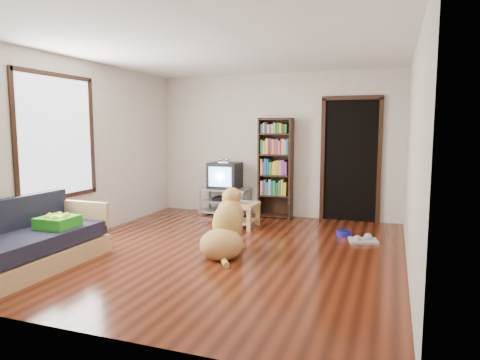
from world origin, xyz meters
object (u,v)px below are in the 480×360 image
(coffee_table, at_px, (240,210))
(dog, at_px, (226,230))
(green_cushion, at_px, (57,222))
(bookshelf, at_px, (276,162))
(grey_rag, at_px, (363,241))
(sofa, at_px, (31,245))
(laptop, at_px, (239,202))
(dog_bowl, at_px, (344,233))
(crt_tv, at_px, (225,175))
(tv_stand, at_px, (225,200))

(coffee_table, xyz_separation_m, dog, (0.34, -1.50, 0.04))
(green_cushion, relative_size, bookshelf, 0.22)
(grey_rag, height_order, sofa, sofa)
(laptop, relative_size, dog_bowl, 1.41)
(bookshelf, height_order, dog, bookshelf)
(crt_tv, xyz_separation_m, coffee_table, (0.61, -0.89, -0.46))
(grey_rag, bearing_deg, tv_stand, 156.10)
(crt_tv, bearing_deg, green_cushion, -104.20)
(dog_bowl, relative_size, grey_rag, 0.55)
(dog_bowl, xyz_separation_m, crt_tv, (-2.29, 0.92, 0.70))
(green_cushion, relative_size, coffee_table, 0.73)
(grey_rag, height_order, crt_tv, crt_tv)
(tv_stand, relative_size, sofa, 0.50)
(crt_tv, xyz_separation_m, sofa, (-0.97, -3.65, -0.48))
(sofa, height_order, dog, dog)
(green_cushion, xyz_separation_m, bookshelf, (1.80, 3.43, 0.51))
(green_cushion, bearing_deg, grey_rag, 30.55)
(bookshelf, bearing_deg, tv_stand, -174.37)
(green_cushion, height_order, laptop, green_cushion)
(laptop, distance_m, grey_rag, 2.03)
(grey_rag, xyz_separation_m, tv_stand, (-2.59, 1.15, 0.25))
(dog_bowl, height_order, grey_rag, dog_bowl)
(sofa, relative_size, coffee_table, 3.27)
(green_cushion, distance_m, coffee_table, 2.87)
(laptop, xyz_separation_m, tv_stand, (-0.61, 0.90, -0.14))
(green_cushion, distance_m, grey_rag, 4.10)
(laptop, height_order, coffee_table, laptop)
(grey_rag, relative_size, coffee_table, 0.73)
(laptop, xyz_separation_m, sofa, (-1.59, -2.73, -0.15))
(grey_rag, distance_m, dog, 2.06)
(tv_stand, distance_m, sofa, 3.76)
(green_cushion, relative_size, sofa, 0.22)
(tv_stand, bearing_deg, dog, -68.02)
(grey_rag, xyz_separation_m, crt_tv, (-2.59, 1.17, 0.73))
(sofa, xyz_separation_m, dog, (1.93, 1.26, 0.06))
(crt_tv, xyz_separation_m, bookshelf, (0.95, 0.07, 0.26))
(dog_bowl, xyz_separation_m, tv_stand, (-2.29, 0.90, 0.23))
(dog_bowl, distance_m, sofa, 4.26)
(green_cushion, relative_size, tv_stand, 0.45)
(bookshelf, xyz_separation_m, dog, (0.01, -2.46, -0.68))
(laptop, distance_m, dog, 1.51)
(dog, bearing_deg, laptop, 103.23)
(dog, bearing_deg, bookshelf, 90.13)
(tv_stand, bearing_deg, sofa, -105.02)
(grey_rag, xyz_separation_m, dog, (-1.63, -1.22, 0.30))
(grey_rag, distance_m, bookshelf, 2.28)
(green_cushion, relative_size, grey_rag, 1.01)
(bookshelf, distance_m, dog, 2.55)
(bookshelf, distance_m, sofa, 4.26)
(laptop, relative_size, tv_stand, 0.35)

